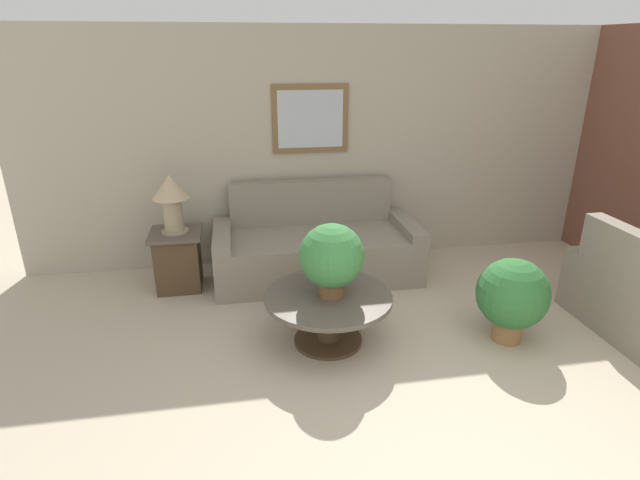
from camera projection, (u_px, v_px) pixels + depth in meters
The scene contains 8 objects.
ground_plane at pixel (489, 468), 3.02m from camera, with size 20.00×20.00×0.00m, color #BCAD93.
wall_back at pixel (358, 147), 5.66m from camera, with size 7.52×0.09×2.60m.
couch_main at pixel (316, 248), 5.45m from camera, with size 2.18×0.96×0.99m.
coffee_table at pixel (328, 308), 4.19m from camera, with size 1.07×1.07×0.45m.
side_table at pixel (178, 259), 5.18m from camera, with size 0.52×0.52×0.62m.
table_lamp at pixel (171, 196), 4.93m from camera, with size 0.37×0.37×0.59m.
potted_plant_on_table at pixel (332, 257), 4.02m from camera, with size 0.53×0.53×0.62m.
potted_plant_floor at pixel (512, 296), 4.19m from camera, with size 0.60×0.60×0.74m.
Camera 1 is at (-1.40, -2.10, 2.39)m, focal length 28.00 mm.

